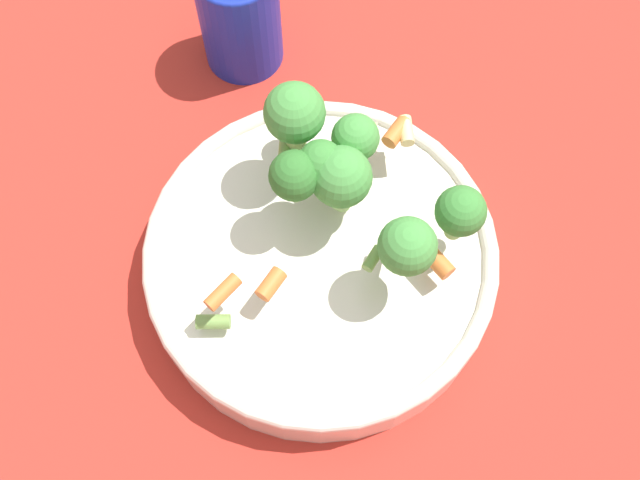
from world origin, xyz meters
name	(u,v)px	position (x,y,z in m)	size (l,w,h in m)	color
ground_plane	(320,273)	(0.00, 0.00, 0.00)	(3.00, 3.00, 0.00)	#B72D23
bowl	(320,260)	(0.00, 0.00, 0.03)	(0.29, 0.29, 0.05)	silver
pasta_salad	(347,175)	(-0.03, 0.02, 0.11)	(0.18, 0.22, 0.10)	#8CB766
cup	(239,14)	(-0.24, -0.08, 0.06)	(0.08, 0.08, 0.11)	#192DAD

